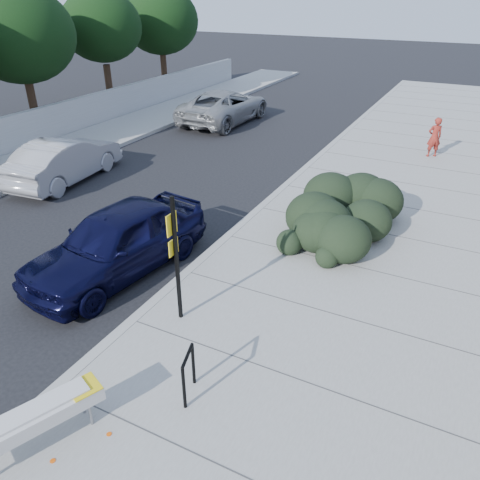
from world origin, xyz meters
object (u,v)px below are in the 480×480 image
object	(u,v)px
sign_post	(175,252)
pedestrian	(434,137)
bike_rack	(188,371)
wagon_silver	(65,160)
bench	(27,422)
suv_silver	(224,106)
sedan_navy	(117,241)

from	to	relation	value
sign_post	pedestrian	distance (m)	13.24
bike_rack	wagon_silver	xyz separation A→B (m)	(-9.09, 6.44, 0.08)
bench	suv_silver	distance (m)	18.92
wagon_silver	suv_silver	bearing A→B (deg)	-102.42
bench	wagon_silver	world-z (taller)	wagon_silver
sedan_navy	wagon_silver	world-z (taller)	sedan_navy
wagon_silver	bench	bearing A→B (deg)	126.52
sign_post	suv_silver	xyz separation A→B (m)	(-6.78, 14.25, -0.85)
sedan_navy	suv_silver	size ratio (longest dim) A/B	0.83
sign_post	suv_silver	world-z (taller)	sign_post
sign_post	bike_rack	bearing A→B (deg)	-51.52
bench	sign_post	size ratio (longest dim) A/B	0.81
bench	suv_silver	size ratio (longest dim) A/B	0.38
sign_post	sedan_navy	size ratio (longest dim) A/B	0.56
suv_silver	pedestrian	world-z (taller)	pedestrian
bike_rack	sign_post	distance (m)	2.28
wagon_silver	sedan_navy	bearing A→B (deg)	139.05
sign_post	pedestrian	world-z (taller)	sign_post
sign_post	suv_silver	size ratio (longest dim) A/B	0.46
bike_rack	sign_post	xyz separation A→B (m)	(-1.27, 1.63, 0.97)
sedan_navy	wagon_silver	size ratio (longest dim) A/B	1.04
bike_rack	sign_post	size ratio (longest dim) A/B	0.32
bike_rack	pedestrian	xyz separation A→B (m)	(1.85, 14.48, 0.24)
wagon_silver	pedestrian	world-z (taller)	pedestrian
bench	pedestrian	distance (m)	16.66
sign_post	suv_silver	bearing A→B (deg)	116.09
bike_rack	suv_silver	world-z (taller)	suv_silver
wagon_silver	pedestrian	distance (m)	13.57
sedan_navy	suv_silver	world-z (taller)	sedan_navy
bench	sign_post	distance (m)	3.62
pedestrian	suv_silver	bearing A→B (deg)	-39.67
bench	wagon_silver	distance (m)	11.27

